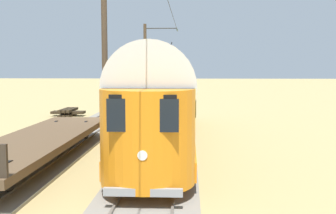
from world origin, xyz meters
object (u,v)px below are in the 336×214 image
at_px(catenary_pole_foreground, 146,63).
at_px(catenary_pole_mid_near, 107,60).
at_px(vintage_streetcar, 165,95).
at_px(spare_tie_stack, 68,112).
at_px(track_end_bumper, 114,110).
at_px(flatcar_adjacent, 38,140).

relative_size(catenary_pole_foreground, catenary_pole_mid_near, 1.00).
distance_m(vintage_streetcar, catenary_pole_foreground, 18.47).
xyz_separation_m(catenary_pole_mid_near, spare_tie_stack, (4.93, -9.73, -3.66)).
bearing_deg(spare_tie_stack, track_end_bumper, -170.50).
bearing_deg(catenary_pole_mid_near, spare_tie_stack, -63.14).
distance_m(catenary_pole_foreground, track_end_bumper, 8.28).
relative_size(catenary_pole_foreground, spare_tie_stack, 3.12).
bearing_deg(vintage_streetcar, catenary_pole_mid_near, -11.70).
bearing_deg(track_end_bumper, catenary_pole_foreground, -102.81).
relative_size(flatcar_adjacent, catenary_pole_mid_near, 1.55).
bearing_deg(track_end_bumper, spare_tie_stack, 9.50).
xyz_separation_m(catenary_pole_mid_near, track_end_bumper, (1.66, -10.28, -3.53)).
bearing_deg(catenary_pole_foreground, catenary_pole_mid_near, 90.00).
xyz_separation_m(catenary_pole_foreground, spare_tie_stack, (4.93, 7.85, -3.66)).
distance_m(vintage_streetcar, flatcar_adjacent, 6.23).
xyz_separation_m(flatcar_adjacent, catenary_pole_mid_near, (-1.66, -4.67, 3.07)).
relative_size(vintage_streetcar, catenary_pole_foreground, 2.44).
height_order(vintage_streetcar, catenary_pole_foreground, catenary_pole_foreground).
xyz_separation_m(flatcar_adjacent, track_end_bumper, (0.00, -14.95, -0.46)).
bearing_deg(spare_tie_stack, flatcar_adjacent, 102.79).
bearing_deg(spare_tie_stack, catenary_pole_mid_near, 116.86).
bearing_deg(vintage_streetcar, catenary_pole_foreground, -81.12).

